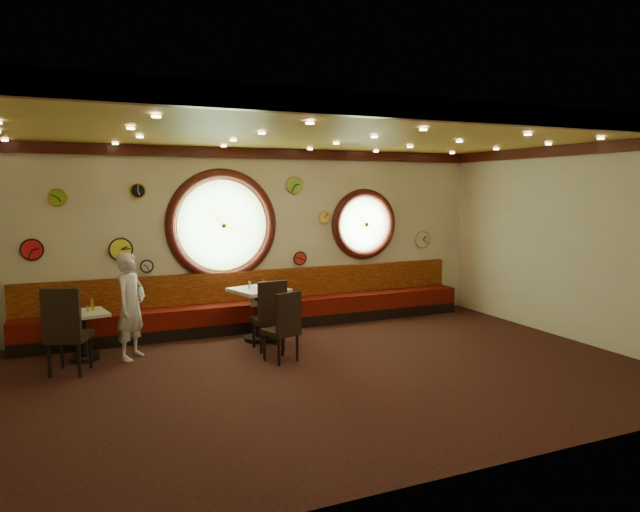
# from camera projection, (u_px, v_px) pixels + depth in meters

# --- Properties ---
(floor) EXTENTS (9.00, 6.00, 0.00)m
(floor) POSITION_uv_depth(u_px,v_px,m) (322.00, 373.00, 7.71)
(floor) COLOR black
(floor) RESTS_ON ground
(ceiling) EXTENTS (9.00, 6.00, 0.02)m
(ceiling) POSITION_uv_depth(u_px,v_px,m) (322.00, 133.00, 7.34)
(ceiling) COLOR gold
(ceiling) RESTS_ON wall_back
(wall_back) EXTENTS (9.00, 0.02, 3.20)m
(wall_back) POSITION_uv_depth(u_px,v_px,m) (255.00, 238.00, 10.26)
(wall_back) COLOR #ECE4C5
(wall_back) RESTS_ON floor
(wall_front) EXTENTS (9.00, 0.02, 3.20)m
(wall_front) POSITION_uv_depth(u_px,v_px,m) (466.00, 294.00, 4.80)
(wall_front) COLOR #ECE4C5
(wall_front) RESTS_ON floor
(wall_right) EXTENTS (0.02, 6.00, 3.20)m
(wall_right) POSITION_uv_depth(u_px,v_px,m) (574.00, 243.00, 9.32)
(wall_right) COLOR #ECE4C5
(wall_right) RESTS_ON floor
(molding_back) EXTENTS (9.00, 0.10, 0.18)m
(molding_back) POSITION_uv_depth(u_px,v_px,m) (255.00, 153.00, 10.04)
(molding_back) COLOR #350E09
(molding_back) RESTS_ON wall_back
(molding_front) EXTENTS (9.00, 0.10, 0.18)m
(molding_front) POSITION_uv_depth(u_px,v_px,m) (467.00, 112.00, 4.67)
(molding_front) COLOR #350E09
(molding_front) RESTS_ON wall_back
(molding_right) EXTENTS (0.10, 6.00, 0.18)m
(molding_right) POSITION_uv_depth(u_px,v_px,m) (576.00, 150.00, 9.12)
(molding_right) COLOR #350E09
(molding_right) RESTS_ON wall_back
(banquette_base) EXTENTS (8.00, 0.55, 0.20)m
(banquette_base) POSITION_uv_depth(u_px,v_px,m) (261.00, 323.00, 10.18)
(banquette_base) COLOR black
(banquette_base) RESTS_ON floor
(banquette_seat) EXTENTS (8.00, 0.55, 0.30)m
(banquette_seat) POSITION_uv_depth(u_px,v_px,m) (261.00, 309.00, 10.15)
(banquette_seat) COLOR #540C07
(banquette_seat) RESTS_ON banquette_base
(banquette_back) EXTENTS (8.00, 0.10, 0.55)m
(banquette_back) POSITION_uv_depth(u_px,v_px,m) (257.00, 285.00, 10.30)
(banquette_back) COLOR #620A07
(banquette_back) RESTS_ON wall_back
(porthole_left_glass) EXTENTS (1.66, 0.02, 1.66)m
(porthole_left_glass) POSITION_uv_depth(u_px,v_px,m) (222.00, 225.00, 9.99)
(porthole_left_glass) COLOR #83BB70
(porthole_left_glass) RESTS_ON wall_back
(porthole_left_frame) EXTENTS (1.98, 0.18, 1.98)m
(porthole_left_frame) POSITION_uv_depth(u_px,v_px,m) (222.00, 225.00, 9.97)
(porthole_left_frame) COLOR #350E09
(porthole_left_frame) RESTS_ON wall_back
(porthole_left_ring) EXTENTS (1.61, 0.03, 1.61)m
(porthole_left_ring) POSITION_uv_depth(u_px,v_px,m) (223.00, 225.00, 9.94)
(porthole_left_ring) COLOR gold
(porthole_left_ring) RESTS_ON wall_back
(porthole_right_glass) EXTENTS (1.10, 0.02, 1.10)m
(porthole_right_glass) POSITION_uv_depth(u_px,v_px,m) (363.00, 224.00, 11.10)
(porthole_right_glass) COLOR #83BB70
(porthole_right_glass) RESTS_ON wall_back
(porthole_right_frame) EXTENTS (1.38, 0.18, 1.38)m
(porthole_right_frame) POSITION_uv_depth(u_px,v_px,m) (364.00, 224.00, 11.09)
(porthole_right_frame) COLOR #350E09
(porthole_right_frame) RESTS_ON wall_back
(porthole_right_ring) EXTENTS (1.09, 0.03, 1.09)m
(porthole_right_ring) POSITION_uv_depth(u_px,v_px,m) (364.00, 224.00, 11.06)
(porthole_right_ring) COLOR gold
(porthole_right_ring) RESTS_ON wall_back
(wall_clock_0) EXTENTS (0.20, 0.03, 0.20)m
(wall_clock_0) POSITION_uv_depth(u_px,v_px,m) (147.00, 266.00, 9.51)
(wall_clock_0) COLOR silver
(wall_clock_0) RESTS_ON wall_back
(wall_clock_1) EXTENTS (0.24, 0.03, 0.24)m
(wall_clock_1) POSITION_uv_depth(u_px,v_px,m) (300.00, 258.00, 10.61)
(wall_clock_1) COLOR red
(wall_clock_1) RESTS_ON wall_back
(wall_clock_2) EXTENTS (0.24, 0.03, 0.24)m
(wall_clock_2) POSITION_uv_depth(u_px,v_px,m) (138.00, 191.00, 9.33)
(wall_clock_2) COLOR black
(wall_clock_2) RESTS_ON wall_back
(wall_clock_3) EXTENTS (0.30, 0.03, 0.30)m
(wall_clock_3) POSITION_uv_depth(u_px,v_px,m) (294.00, 185.00, 10.41)
(wall_clock_3) COLOR #8AC63E
(wall_clock_3) RESTS_ON wall_back
(wall_clock_4) EXTENTS (0.32, 0.03, 0.32)m
(wall_clock_4) POSITION_uv_depth(u_px,v_px,m) (32.00, 250.00, 8.80)
(wall_clock_4) COLOR red
(wall_clock_4) RESTS_ON wall_back
(wall_clock_5) EXTENTS (0.26, 0.03, 0.26)m
(wall_clock_5) POSITION_uv_depth(u_px,v_px,m) (58.00, 198.00, 8.86)
(wall_clock_5) COLOR #84BE26
(wall_clock_5) RESTS_ON wall_back
(wall_clock_6) EXTENTS (0.22, 0.03, 0.22)m
(wall_clock_6) POSITION_uv_depth(u_px,v_px,m) (324.00, 217.00, 10.72)
(wall_clock_6) COLOR #FFD454
(wall_clock_6) RESTS_ON wall_back
(wall_clock_7) EXTENTS (0.36, 0.03, 0.36)m
(wall_clock_7) POSITION_uv_depth(u_px,v_px,m) (121.00, 249.00, 9.32)
(wall_clock_7) COLOR #F1F235
(wall_clock_7) RESTS_ON wall_back
(wall_clock_8) EXTENTS (0.34, 0.03, 0.34)m
(wall_clock_8) POSITION_uv_depth(u_px,v_px,m) (422.00, 240.00, 11.65)
(wall_clock_8) COLOR silver
(wall_clock_8) RESTS_ON wall_back
(table_a) EXTENTS (0.75, 0.75, 0.71)m
(table_a) POSITION_uv_depth(u_px,v_px,m) (84.00, 330.00, 8.27)
(table_a) COLOR black
(table_a) RESTS_ON floor
(table_b) EXTENTS (0.98, 0.98, 0.87)m
(table_b) POSITION_uv_depth(u_px,v_px,m) (259.00, 308.00, 9.34)
(table_b) COLOR black
(table_b) RESTS_ON floor
(table_c) EXTENTS (0.76, 0.76, 0.68)m
(table_c) POSITION_uv_depth(u_px,v_px,m) (269.00, 315.00, 9.34)
(table_c) COLOR black
(table_c) RESTS_ON floor
(chair_a) EXTENTS (0.65, 0.65, 0.74)m
(chair_a) POSITION_uv_depth(u_px,v_px,m) (65.00, 325.00, 7.56)
(chair_a) COLOR black
(chair_a) RESTS_ON floor
(chair_b) EXTENTS (0.47, 0.47, 0.68)m
(chair_b) POSITION_uv_depth(u_px,v_px,m) (270.00, 311.00, 8.73)
(chair_b) COLOR black
(chair_b) RESTS_ON floor
(chair_c) EXTENTS (0.55, 0.55, 0.64)m
(chair_c) POSITION_uv_depth(u_px,v_px,m) (285.00, 322.00, 8.15)
(chair_c) COLOR black
(chair_c) RESTS_ON floor
(condiment_a_salt) EXTENTS (0.03, 0.03, 0.09)m
(condiment_a_salt) POSITION_uv_depth(u_px,v_px,m) (80.00, 309.00, 8.24)
(condiment_a_salt) COLOR silver
(condiment_a_salt) RESTS_ON table_a
(condiment_b_salt) EXTENTS (0.04, 0.04, 0.11)m
(condiment_b_salt) POSITION_uv_depth(u_px,v_px,m) (249.00, 285.00, 9.34)
(condiment_b_salt) COLOR silver
(condiment_b_salt) RESTS_ON table_b
(condiment_c_salt) EXTENTS (0.03, 0.03, 0.10)m
(condiment_c_salt) POSITION_uv_depth(u_px,v_px,m) (264.00, 296.00, 9.34)
(condiment_c_salt) COLOR #B8B8BC
(condiment_c_salt) RESTS_ON table_c
(condiment_a_pepper) EXTENTS (0.03, 0.03, 0.09)m
(condiment_a_pepper) POSITION_uv_depth(u_px,v_px,m) (88.00, 309.00, 8.24)
(condiment_a_pepper) COLOR silver
(condiment_a_pepper) RESTS_ON table_a
(condiment_b_pepper) EXTENTS (0.04, 0.04, 0.10)m
(condiment_b_pepper) POSITION_uv_depth(u_px,v_px,m) (259.00, 286.00, 9.24)
(condiment_b_pepper) COLOR silver
(condiment_b_pepper) RESTS_ON table_b
(condiment_c_pepper) EXTENTS (0.03, 0.03, 0.09)m
(condiment_c_pepper) POSITION_uv_depth(u_px,v_px,m) (272.00, 297.00, 9.34)
(condiment_c_pepper) COLOR silver
(condiment_c_pepper) RESTS_ON table_c
(condiment_a_bottle) EXTENTS (0.05, 0.05, 0.18)m
(condiment_a_bottle) POSITION_uv_depth(u_px,v_px,m) (93.00, 305.00, 8.35)
(condiment_a_bottle) COLOR gold
(condiment_a_bottle) RESTS_ON table_a
(condiment_b_bottle) EXTENTS (0.05, 0.05, 0.14)m
(condiment_b_bottle) POSITION_uv_depth(u_px,v_px,m) (263.00, 283.00, 9.36)
(condiment_b_bottle) COLOR gold
(condiment_b_bottle) RESTS_ON table_b
(condiment_c_bottle) EXTENTS (0.05, 0.05, 0.16)m
(condiment_c_bottle) POSITION_uv_depth(u_px,v_px,m) (271.00, 294.00, 9.37)
(condiment_c_bottle) COLOR gold
(condiment_c_bottle) RESTS_ON table_c
(waiter) EXTENTS (0.65, 0.68, 1.57)m
(waiter) POSITION_uv_depth(u_px,v_px,m) (131.00, 306.00, 8.31)
(waiter) COLOR silver
(waiter) RESTS_ON floor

